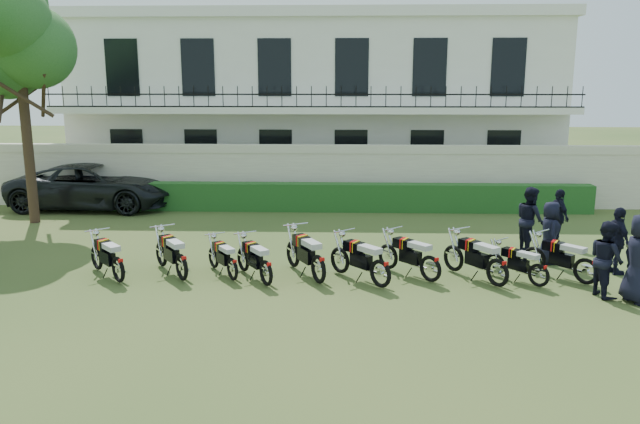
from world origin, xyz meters
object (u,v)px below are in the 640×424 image
(motorcycle_2, at_px, (232,264))
(officer_2, at_px, (617,241))
(motorcycle_1, at_px, (181,261))
(motorcycle_9, at_px, (586,265))
(motorcycle_4, at_px, (318,262))
(motorcycle_3, at_px, (266,267))
(motorcycle_7, at_px, (498,266))
(officer_1, at_px, (606,259))
(motorcycle_0, at_px, (118,263))
(officer_3, at_px, (550,233))
(officer_4, at_px, (530,220))
(officer_5, at_px, (558,217))
(motorcycle_6, at_px, (431,262))
(officer_0, at_px, (640,259))
(motorcycle_5, at_px, (381,267))
(tree_west_near, at_px, (19,38))
(suv, at_px, (94,186))
(motorcycle_8, at_px, (539,270))

(motorcycle_2, height_order, officer_2, officer_2)
(motorcycle_1, height_order, motorcycle_2, motorcycle_1)
(motorcycle_2, relative_size, motorcycle_9, 0.97)
(officer_2, bearing_deg, motorcycle_4, 90.89)
(motorcycle_1, relative_size, motorcycle_3, 1.04)
(motorcycle_7, height_order, officer_1, officer_1)
(motorcycle_0, height_order, motorcycle_9, motorcycle_0)
(officer_3, bearing_deg, officer_4, 15.08)
(officer_5, bearing_deg, motorcycle_7, 133.58)
(officer_3, bearing_deg, motorcycle_7, 143.75)
(motorcycle_4, bearing_deg, motorcycle_1, 149.94)
(officer_3, relative_size, officer_5, 1.00)
(motorcycle_0, relative_size, motorcycle_9, 1.00)
(motorcycle_0, bearing_deg, motorcycle_6, -39.57)
(motorcycle_7, bearing_deg, motorcycle_3, 147.13)
(motorcycle_7, distance_m, officer_1, 2.25)
(motorcycle_9, height_order, officer_0, officer_0)
(motorcycle_0, height_order, officer_4, officer_4)
(motorcycle_4, xyz_separation_m, motorcycle_7, (4.04, -0.10, -0.01))
(motorcycle_5, distance_m, officer_3, 4.95)
(officer_0, xyz_separation_m, officer_2, (0.38, 1.99, -0.13))
(tree_west_near, relative_size, motorcycle_7, 4.50)
(motorcycle_2, relative_size, motorcycle_7, 0.83)
(suv, bearing_deg, officer_0, -120.07)
(officer_0, distance_m, officer_4, 4.10)
(suv, xyz_separation_m, officer_3, (14.37, -6.51, -0.02))
(motorcycle_8, relative_size, officer_5, 0.81)
(motorcycle_6, height_order, officer_5, officer_5)
(suv, xyz_separation_m, officer_5, (15.21, -4.63, -0.02))
(motorcycle_1, relative_size, motorcycle_8, 1.30)
(officer_3, bearing_deg, officer_2, -118.35)
(officer_5, bearing_deg, motorcycle_0, 96.63)
(motorcycle_8, bearing_deg, officer_5, 23.99)
(officer_5, bearing_deg, motorcycle_3, 104.56)
(motorcycle_6, height_order, officer_4, officer_4)
(officer_2, distance_m, officer_4, 2.47)
(officer_1, relative_size, officer_4, 0.93)
(officer_4, bearing_deg, motorcycle_2, 100.37)
(motorcycle_1, bearing_deg, officer_4, -17.21)
(motorcycle_9, distance_m, officer_5, 3.72)
(officer_4, distance_m, officer_5, 1.31)
(motorcycle_7, height_order, officer_2, officer_2)
(motorcycle_8, relative_size, officer_4, 0.72)
(motorcycle_3, distance_m, officer_0, 7.99)
(motorcycle_2, distance_m, motorcycle_7, 6.06)
(motorcycle_5, distance_m, officer_4, 5.36)
(motorcycle_8, xyz_separation_m, officer_4, (0.66, 3.07, 0.48))
(officer_2, bearing_deg, motorcycle_2, 88.07)
(officer_1, xyz_separation_m, officer_4, (-0.59, 3.57, 0.07))
(officer_3, distance_m, officer_5, 2.06)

